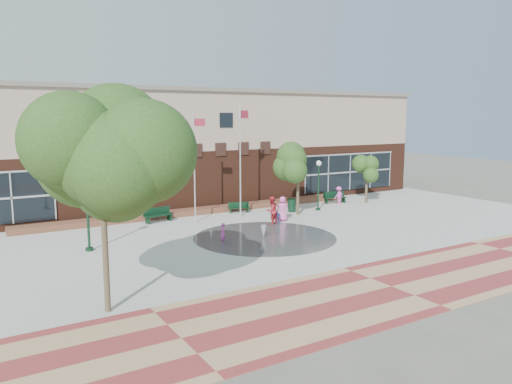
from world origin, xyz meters
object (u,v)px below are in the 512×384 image
bench_left (158,218)px  child_splash (223,233)px  flagpole_right (241,154)px  flagpole_left (195,162)px  trash_can (292,205)px  tree_big_left (101,157)px

bench_left → child_splash: child_splash is taller
flagpole_right → bench_left: size_ratio=3.81×
flagpole_left → flagpole_right: flagpole_right is taller
trash_can → tree_big_left: size_ratio=0.13×
flagpole_left → child_splash: (-1.03, -5.85, -3.49)m
flagpole_left → child_splash: size_ratio=6.17×
trash_can → tree_big_left: 21.47m
flagpole_left → trash_can: flagpole_left is taller
flagpole_right → child_splash: flagpole_right is taller
flagpole_right → trash_can: size_ratio=7.74×
trash_can → child_splash: size_ratio=0.86×
flagpole_right → bench_left: (-5.78, 1.08, -4.11)m
flagpole_left → flagpole_right: bearing=10.7°
flagpole_right → trash_can: flagpole_right is taller
trash_can → child_splash: child_splash is taller
tree_big_left → bench_left: bearing=62.9°
flagpole_left → flagpole_right: size_ratio=0.92×
flagpole_right → tree_big_left: size_ratio=1.00×
flagpole_right → trash_can: 5.66m
flagpole_left → trash_can: size_ratio=7.15×
bench_left → child_splash: 7.32m
flagpole_left → tree_big_left: (-9.19, -12.44, 1.60)m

